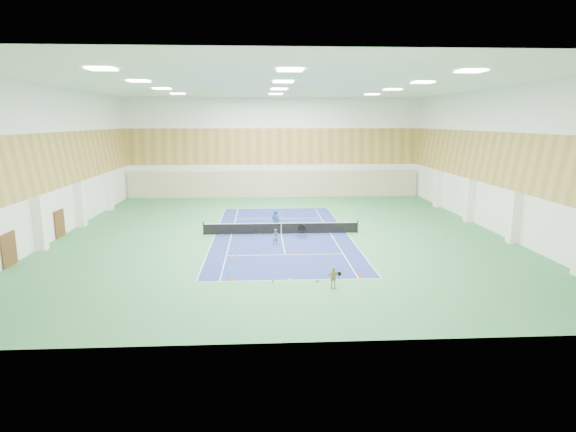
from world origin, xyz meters
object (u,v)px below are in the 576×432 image
(coach, at_px, (276,221))
(child_court, at_px, (276,237))
(child_apron, at_px, (333,278))
(ball_cart, at_px, (302,232))
(tennis_net, at_px, (281,227))

(coach, bearing_deg, child_court, 103.76)
(child_apron, height_order, ball_cart, child_apron)
(coach, xyz_separation_m, child_apron, (2.80, -13.97, -0.34))
(child_court, relative_size, child_apron, 0.97)
(coach, bearing_deg, ball_cart, 152.02)
(coach, distance_m, child_apron, 14.25)
(coach, relative_size, child_apron, 1.54)
(child_court, relative_size, ball_cart, 1.30)
(tennis_net, height_order, coach, coach)
(tennis_net, relative_size, child_apron, 10.37)
(child_court, bearing_deg, coach, 85.64)
(coach, height_order, ball_cart, coach)
(coach, relative_size, child_court, 1.59)
(child_apron, bearing_deg, tennis_net, 96.18)
(tennis_net, height_order, ball_cart, tennis_net)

